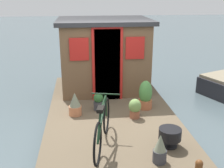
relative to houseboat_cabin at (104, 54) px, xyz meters
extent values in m
plane|color=#4C5B60|center=(-1.58, 0.00, -1.29)|extent=(60.00, 60.00, 0.00)
cube|color=brown|center=(-1.58, 0.00, -0.96)|extent=(5.38, 2.71, 0.06)
cube|color=black|center=(-1.58, 0.00, -1.14)|extent=(5.27, 2.65, 0.30)
cube|color=brown|center=(0.01, 0.00, -0.06)|extent=(1.68, 2.15, 1.75)
cube|color=#28282B|center=(0.01, 0.00, 0.86)|extent=(1.88, 2.35, 0.10)
cube|color=maroon|center=(-0.85, 0.00, -0.08)|extent=(0.04, 0.60, 1.70)
cube|color=red|center=(-0.86, 0.00, -0.03)|extent=(0.03, 0.72, 1.80)
cube|color=red|center=(-0.85, -0.65, 0.32)|extent=(0.03, 0.44, 0.52)
cube|color=red|center=(-0.85, 0.65, 0.32)|extent=(0.03, 0.44, 0.52)
torus|color=black|center=(-2.50, 0.19, -0.60)|extent=(0.66, 0.19, 0.67)
torus|color=black|center=(-3.47, 0.41, -0.60)|extent=(0.66, 0.19, 0.67)
cylinder|color=black|center=(-3.03, 0.31, -0.39)|extent=(0.92, 0.25, 0.46)
cylinder|color=black|center=(-2.87, 0.27, -0.19)|extent=(0.59, 0.17, 0.06)
cylinder|color=black|center=(-3.32, 0.38, -0.40)|extent=(0.35, 0.11, 0.42)
cylinder|color=black|center=(-2.54, 0.20, -0.39)|extent=(0.12, 0.06, 0.43)
cube|color=black|center=(-3.16, 0.34, -0.17)|extent=(0.22, 0.14, 0.06)
cylinder|color=black|center=(-2.58, 0.21, -0.14)|extent=(0.14, 0.49, 0.02)
cylinder|color=#38383D|center=(-1.46, 0.26, -0.83)|extent=(0.22, 0.22, 0.21)
sphere|color=#2D602D|center=(-1.46, 0.26, -0.65)|extent=(0.22, 0.22, 0.22)
cylinder|color=#38383D|center=(-3.55, -0.53, -0.83)|extent=(0.21, 0.21, 0.20)
cone|color=gray|center=(-3.55, -0.53, -0.60)|extent=(0.19, 0.19, 0.27)
cylinder|color=#935138|center=(-1.94, -0.46, -0.85)|extent=(0.21, 0.21, 0.16)
ellipsoid|color=#70934C|center=(-1.94, -0.46, -0.67)|extent=(0.26, 0.26, 0.29)
cylinder|color=#B2603D|center=(-1.48, -0.78, -0.84)|extent=(0.31, 0.31, 0.20)
ellipsoid|color=#4C8942|center=(-1.48, -0.78, -0.55)|extent=(0.29, 0.29, 0.53)
cylinder|color=#C6754C|center=(-1.67, 0.77, -0.83)|extent=(0.27, 0.27, 0.20)
cone|color=gray|center=(-1.67, 0.77, -0.58)|extent=(0.24, 0.24, 0.30)
cylinder|color=black|center=(-3.12, -0.82, -0.70)|extent=(0.38, 0.38, 0.19)
cylinder|color=black|center=(-3.12, -0.82, -0.87)|extent=(0.04, 0.04, 0.14)
cylinder|color=black|center=(-3.12, -0.82, -0.92)|extent=(0.27, 0.27, 0.02)
sphere|color=brown|center=(-3.90, -1.00, -0.76)|extent=(0.11, 0.11, 0.11)
camera|label=1|loc=(-7.12, 0.62, 1.56)|focal=44.49mm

